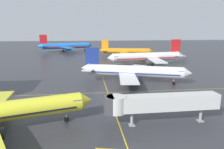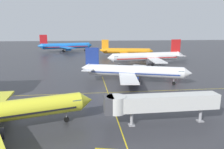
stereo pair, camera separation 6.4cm
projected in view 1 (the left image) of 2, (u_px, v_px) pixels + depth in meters
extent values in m
cone|color=yellow|center=(86.00, 100.00, 40.12)|extent=(3.16, 3.85, 3.33)
cube|color=#385166|center=(75.00, 99.00, 39.23)|extent=(2.42, 3.45, 0.63)
cylinder|color=#99999E|center=(66.00, 114.00, 39.10)|extent=(0.25, 0.25, 1.48)
cylinder|color=black|center=(67.00, 119.00, 39.31)|extent=(1.06, 0.66, 0.98)
cylinder|color=white|center=(135.00, 71.00, 67.46)|extent=(29.44, 13.19, 3.55)
cone|color=white|center=(188.00, 73.00, 64.11)|extent=(3.44, 4.09, 3.48)
cone|color=white|center=(85.00, 68.00, 70.80)|extent=(3.94, 4.17, 3.38)
cube|color=navy|center=(92.00, 56.00, 69.46)|extent=(4.35, 1.79, 5.61)
cube|color=white|center=(88.00, 70.00, 67.71)|extent=(4.43, 5.58, 0.22)
cube|color=white|center=(93.00, 67.00, 73.07)|extent=(4.43, 5.58, 0.22)
cube|color=white|center=(128.00, 78.00, 60.17)|extent=(6.58, 14.53, 0.37)
cube|color=white|center=(134.00, 68.00, 75.37)|extent=(11.43, 14.52, 0.37)
cylinder|color=navy|center=(133.00, 80.00, 63.15)|extent=(3.65, 2.90, 1.96)
cylinder|color=navy|center=(137.00, 73.00, 72.44)|extent=(3.65, 2.90, 1.96)
cube|color=#385166|center=(181.00, 71.00, 64.45)|extent=(2.66, 3.64, 0.65)
cube|color=navy|center=(135.00, 72.00, 67.56)|extent=(27.19, 12.44, 0.34)
cylinder|color=#99999E|center=(174.00, 80.00, 65.42)|extent=(0.26, 0.26, 1.54)
cylinder|color=black|center=(174.00, 83.00, 65.63)|extent=(1.11, 0.74, 1.03)
cylinder|color=#99999E|center=(128.00, 79.00, 66.00)|extent=(0.26, 0.26, 1.54)
cylinder|color=black|center=(128.00, 83.00, 66.22)|extent=(1.11, 0.74, 1.03)
cylinder|color=#99999E|center=(130.00, 76.00, 70.65)|extent=(0.26, 0.26, 1.54)
cylinder|color=black|center=(130.00, 79.00, 70.87)|extent=(1.11, 0.74, 1.03)
cylinder|color=white|center=(146.00, 57.00, 100.22)|extent=(32.91, 8.40, 3.88)
cone|color=white|center=(110.00, 58.00, 95.76)|extent=(3.16, 4.14, 3.80)
cone|color=white|center=(180.00, 55.00, 104.67)|extent=(3.75, 4.11, 3.69)
cube|color=red|center=(176.00, 46.00, 103.08)|extent=(4.91, 1.05, 6.13)
cube|color=white|center=(173.00, 54.00, 107.02)|extent=(3.98, 5.72, 0.25)
cube|color=white|center=(180.00, 55.00, 101.23)|extent=(3.98, 5.72, 0.25)
cube|color=white|center=(141.00, 56.00, 108.80)|extent=(10.23, 16.21, 0.41)
cube|color=white|center=(157.00, 60.00, 92.40)|extent=(6.36, 15.65, 0.41)
cylinder|color=#4C4C51|center=(141.00, 59.00, 105.59)|extent=(3.74, 2.61, 2.15)
cylinder|color=#4C4C51|center=(150.00, 62.00, 95.55)|extent=(3.74, 2.61, 2.15)
cube|color=#385166|center=(115.00, 57.00, 96.23)|extent=(2.32, 3.79, 0.72)
cube|color=red|center=(146.00, 58.00, 100.32)|extent=(30.32, 8.07, 0.37)
cylinder|color=#99999E|center=(119.00, 63.00, 97.39)|extent=(0.29, 0.29, 1.69)
cylinder|color=black|center=(119.00, 65.00, 97.62)|extent=(1.18, 0.61, 1.12)
cylinder|color=#99999E|center=(148.00, 61.00, 103.76)|extent=(0.29, 0.29, 1.69)
cylinder|color=black|center=(148.00, 63.00, 104.00)|extent=(1.18, 0.61, 1.12)
cylinder|color=#99999E|center=(152.00, 63.00, 98.74)|extent=(0.29, 0.29, 1.69)
cylinder|color=black|center=(152.00, 65.00, 98.98)|extent=(1.18, 0.61, 1.12)
cylinder|color=orange|center=(126.00, 51.00, 132.15)|extent=(28.58, 9.57, 3.39)
cone|color=orange|center=(151.00, 51.00, 130.64)|extent=(2.99, 3.75, 3.32)
cone|color=orange|center=(101.00, 50.00, 133.61)|extent=(3.49, 3.77, 3.22)
cube|color=orange|center=(105.00, 44.00, 132.58)|extent=(4.25, 1.25, 5.35)
cube|color=orange|center=(104.00, 51.00, 130.82)|extent=(3.80, 5.15, 0.21)
cube|color=orange|center=(105.00, 50.00, 136.03)|extent=(3.80, 5.15, 0.21)
cube|color=orange|center=(124.00, 53.00, 124.97)|extent=(4.80, 13.43, 0.36)
cube|color=orange|center=(125.00, 51.00, 139.72)|extent=(9.80, 14.09, 0.36)
cylinder|color=#333338|center=(126.00, 54.00, 127.97)|extent=(3.37, 2.49, 1.87)
cylinder|color=#333338|center=(127.00, 53.00, 136.99)|extent=(3.37, 2.49, 1.87)
cube|color=#385166|center=(148.00, 50.00, 130.74)|extent=(2.25, 3.39, 0.62)
cube|color=orange|center=(126.00, 52.00, 132.24)|extent=(26.36, 9.10, 0.32)
cylinder|color=#99999E|center=(145.00, 55.00, 131.47)|extent=(0.25, 0.25, 1.47)
cylinder|color=black|center=(145.00, 56.00, 131.67)|extent=(1.05, 0.61, 0.98)
cylinder|color=#99999E|center=(123.00, 55.00, 130.52)|extent=(0.25, 0.25, 1.47)
cylinder|color=black|center=(123.00, 56.00, 130.73)|extent=(1.05, 0.61, 0.98)
cylinder|color=#99999E|center=(124.00, 54.00, 135.03)|extent=(0.25, 0.25, 1.47)
cylinder|color=black|center=(124.00, 55.00, 135.24)|extent=(1.05, 0.61, 0.98)
cylinder|color=blue|center=(66.00, 46.00, 161.94)|extent=(34.98, 13.75, 4.18)
cone|color=blue|center=(90.00, 45.00, 169.21)|extent=(3.88, 4.73, 4.10)
cone|color=blue|center=(40.00, 46.00, 154.45)|extent=(4.48, 4.79, 3.97)
cube|color=red|center=(43.00, 39.00, 154.55)|extent=(5.18, 1.84, 6.60)
cube|color=blue|center=(43.00, 46.00, 152.36)|extent=(4.96, 6.47, 0.26)
cube|color=blue|center=(43.00, 46.00, 158.30)|extent=(4.96, 6.47, 0.26)
cube|color=blue|center=(67.00, 48.00, 153.24)|extent=(12.81, 17.25, 0.44)
cube|color=blue|center=(63.00, 46.00, 170.07)|extent=(6.87, 16.86, 0.44)
cylinder|color=blue|center=(68.00, 49.00, 157.31)|extent=(4.23, 3.25, 2.31)
cylinder|color=blue|center=(65.00, 48.00, 167.61)|extent=(4.23, 3.25, 2.31)
cube|color=#385166|center=(87.00, 44.00, 168.12)|extent=(2.97, 4.24, 0.77)
cube|color=red|center=(66.00, 46.00, 162.05)|extent=(32.28, 13.02, 0.40)
cylinder|color=#99999E|center=(85.00, 49.00, 167.96)|extent=(0.31, 0.31, 1.81)
cylinder|color=black|center=(85.00, 50.00, 168.22)|extent=(1.30, 0.81, 1.21)
cylinder|color=#99999E|center=(64.00, 50.00, 159.08)|extent=(0.31, 0.31, 1.81)
cylinder|color=black|center=(64.00, 51.00, 159.34)|extent=(1.30, 0.81, 1.21)
cylinder|color=#99999E|center=(63.00, 49.00, 164.23)|extent=(0.31, 0.31, 1.81)
cylinder|color=black|center=(63.00, 51.00, 164.48)|extent=(1.30, 0.81, 1.21)
cube|color=yellow|center=(108.00, 93.00, 57.70)|extent=(151.55, 0.20, 0.01)
cube|color=yellow|center=(116.00, 117.00, 41.68)|extent=(0.20, 72.62, 0.01)
cube|color=silver|center=(168.00, 102.00, 37.95)|extent=(18.67, 2.96, 2.70)
cylinder|color=silver|center=(116.00, 104.00, 36.72)|extent=(3.38, 3.38, 2.97)
cube|color=#47474C|center=(109.00, 105.00, 36.55)|extent=(1.64, 2.99, 2.97)
cylinder|color=#99999E|center=(132.00, 115.00, 37.52)|extent=(0.56, 0.56, 4.10)
cube|color=#99999E|center=(132.00, 125.00, 37.93)|extent=(1.12, 1.12, 0.20)
cylinder|color=#99999E|center=(201.00, 111.00, 39.24)|extent=(0.56, 0.56, 4.10)
cube|color=#99999E|center=(200.00, 121.00, 39.65)|extent=(1.12, 1.12, 0.20)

